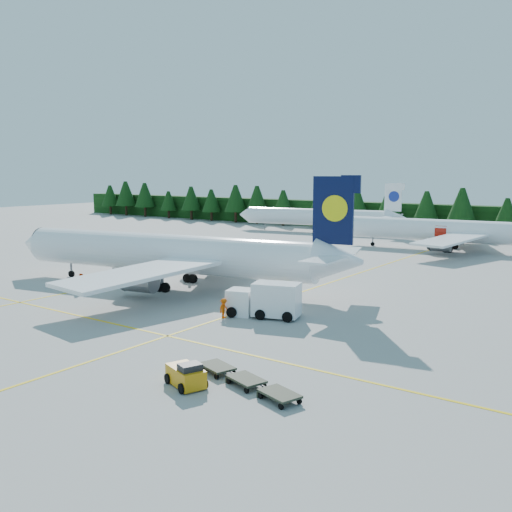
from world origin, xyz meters
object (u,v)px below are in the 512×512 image
Objects in this scene: service_truck at (264,300)px; baggage_tug at (186,375)px; airstairs at (133,270)px; airliner_red at (439,231)px; airliner_navy at (159,253)px.

baggage_tug is at bearing -87.54° from service_truck.
airstairs is 38.26m from baggage_tug.
airliner_red is 6.47× the size of airstairs.
airliner_navy is 7.99m from airstairs.
airliner_red is at bearing 60.71° from airliner_navy.
airstairs is 0.82× the size of service_truck.
airliner_navy is 6.14× the size of service_truck.
airliner_red reaches higher than service_truck.
baggage_tug is (5.70, -16.30, -0.82)m from service_truck.
airliner_red is 52.54m from service_truck.
baggage_tug is (23.23, -20.99, -2.98)m from airliner_navy.
airstairs is 25.59m from service_truck.
airstairs is at bearing 147.07° from service_truck.
airliner_red is 69.21m from baggage_tug.
baggage_tug is at bearing -52.89° from airliner_navy.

